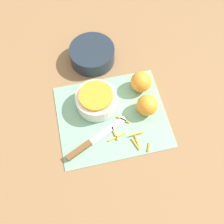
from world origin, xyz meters
TOP-DOWN VIEW (x-y plane):
  - ground_plane at (0.00, 0.00)m, footprint 4.00×4.00m
  - cutting_board at (0.00, 0.00)m, footprint 0.40×0.34m
  - bowl_speckled at (-0.05, 0.06)m, footprint 0.15×0.15m
  - bowl_dark at (-0.02, 0.28)m, footprint 0.18×0.18m
  - knife at (-0.11, -0.10)m, footprint 0.24×0.13m
  - orange_left at (0.13, -0.01)m, footprint 0.08×0.08m
  - orange_right at (0.14, 0.10)m, footprint 0.08×0.08m
  - peel_pile at (0.04, -0.09)m, footprint 0.15×0.16m

SIDE VIEW (x-z plane):
  - ground_plane at x=0.00m, z-range 0.00..0.00m
  - cutting_board at x=0.00m, z-range 0.00..0.01m
  - peel_pile at x=0.04m, z-range 0.00..0.01m
  - knife at x=-0.11m, z-range 0.00..0.02m
  - bowl_dark at x=-0.02m, z-range 0.00..0.07m
  - bowl_speckled at x=-0.05m, z-range 0.00..0.08m
  - orange_left at x=0.13m, z-range 0.01..0.08m
  - orange_right at x=0.14m, z-range 0.01..0.09m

